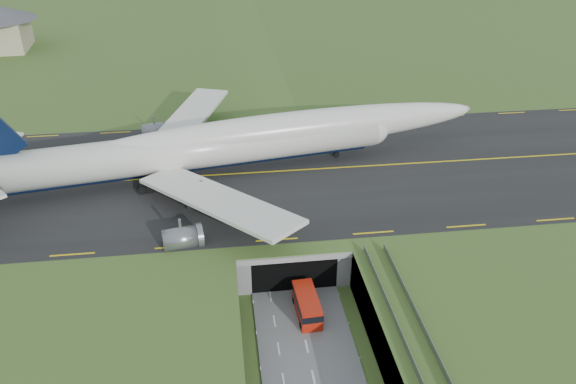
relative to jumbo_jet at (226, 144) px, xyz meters
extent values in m
plane|color=#385622|center=(8.13, -33.89, -11.39)|extent=(900.00, 900.00, 0.00)
cube|color=gray|center=(8.13, -33.89, -8.39)|extent=(800.00, 800.00, 6.00)
cube|color=slate|center=(8.13, -41.39, -11.29)|extent=(12.00, 75.00, 0.20)
cube|color=black|center=(8.13, -0.89, -5.30)|extent=(800.00, 44.00, 0.18)
cube|color=gray|center=(8.13, -14.89, -5.89)|extent=(16.00, 22.00, 1.00)
cube|color=gray|center=(1.13, -14.89, -8.39)|extent=(2.00, 22.00, 6.00)
cube|color=gray|center=(15.13, -14.89, -8.39)|extent=(2.00, 22.00, 6.00)
cube|color=black|center=(8.13, -19.89, -8.89)|extent=(12.00, 12.00, 5.00)
cube|color=#A8A8A3|center=(8.13, -25.94, -5.79)|extent=(17.00, 0.50, 0.80)
cylinder|color=#A8A8A3|center=(19.13, -37.89, -8.59)|extent=(0.90, 0.90, 5.60)
cylinder|color=silver|center=(-6.54, -1.10, -0.28)|extent=(67.13, 17.34, 6.31)
sphere|color=silver|center=(26.50, 4.46, -0.28)|extent=(7.12, 7.12, 6.18)
ellipsoid|color=silver|center=(11.30, 1.90, 1.14)|extent=(71.44, 17.58, 6.62)
ellipsoid|color=black|center=(25.53, 4.30, 0.51)|extent=(4.81, 3.45, 2.21)
cylinder|color=black|center=(-6.54, -1.10, -2.74)|extent=(63.22, 13.18, 2.65)
cube|color=silver|center=(-7.21, 14.77, -1.27)|extent=(16.78, 30.08, 2.65)
cube|color=silver|center=(-1.98, -16.32, -1.27)|extent=(24.12, 27.16, 2.65)
cylinder|color=slate|center=(-7.39, 8.25, -4.32)|extent=(5.59, 4.06, 3.25)
cylinder|color=slate|center=(-13.70, 17.68, -4.32)|extent=(5.59, 4.06, 3.25)
cylinder|color=slate|center=(-4.28, -10.21, -4.32)|extent=(5.59, 4.06, 3.25)
cylinder|color=slate|center=(-7.16, -21.19, -4.32)|extent=(5.59, 4.06, 3.25)
cylinder|color=black|center=(19.89, 3.35, -4.67)|extent=(1.15, 0.67, 1.08)
cube|color=black|center=(-10.91, -1.84, -4.52)|extent=(6.98, 7.78, 1.38)
cube|color=#B91E0C|center=(9.08, -30.96, -9.73)|extent=(3.10, 7.43, 2.92)
cube|color=black|center=(9.08, -30.96, -9.14)|extent=(3.16, 7.53, 0.97)
cube|color=black|center=(9.08, -30.96, -10.94)|extent=(2.88, 6.94, 0.49)
cylinder|color=black|center=(7.94, -33.45, -10.85)|extent=(0.39, 0.89, 0.88)
cylinder|color=black|center=(7.69, -28.59, -10.85)|extent=(0.39, 0.89, 0.88)
cylinder|color=black|center=(10.47, -33.32, -10.85)|extent=(0.39, 0.89, 0.88)
cylinder|color=black|center=(10.22, -28.46, -10.85)|extent=(0.39, 0.89, 0.88)
camera|label=1|loc=(-0.68, -87.32, 39.60)|focal=35.00mm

